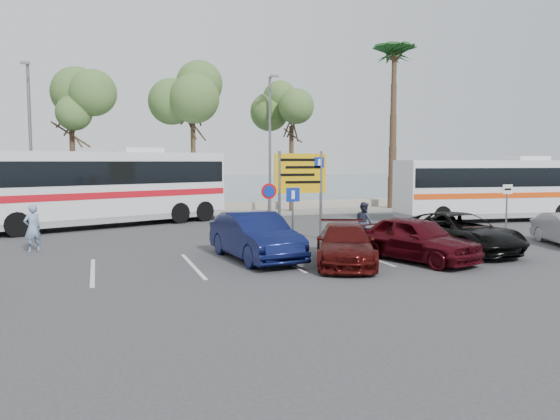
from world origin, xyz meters
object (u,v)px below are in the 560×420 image
object	(u,v)px
suv_black	(459,233)
pedestrian_near	(33,228)
street_lamp_right	(270,137)
coach_bus_right	(498,191)
car_maroon	(345,245)
car_red	(416,239)
street_lamp_left	(30,134)
car_blue	(255,236)
direction_sign	(301,180)
coach_bus_left	(104,190)
pedestrian_far	(364,222)

from	to	relation	value
suv_black	pedestrian_near	size ratio (longest dim) A/B	2.95
street_lamp_right	coach_bus_right	bearing A→B (deg)	-33.55
car_maroon	car_red	world-z (taller)	car_red
street_lamp_left	car_blue	world-z (taller)	street_lamp_left
street_lamp_left	car_maroon	world-z (taller)	street_lamp_left
street_lamp_right	direction_sign	bearing A→B (deg)	-100.94
coach_bus_left	pedestrian_far	world-z (taller)	coach_bus_left
car_red	street_lamp_right	bearing A→B (deg)	70.65
pedestrian_near	street_lamp_left	bearing A→B (deg)	-116.53
coach_bus_left	pedestrian_far	distance (m)	13.11
pedestrian_far	car_maroon	bearing A→B (deg)	143.50
car_maroon	street_lamp_right	bearing A→B (deg)	103.09
street_lamp_left	car_maroon	bearing A→B (deg)	-56.65
coach_bus_left	street_lamp_right	bearing A→B (deg)	17.63
coach_bus_left	car_red	distance (m)	16.02
direction_sign	coach_bus_left	xyz separation A→B (m)	(-7.50, 7.30, -0.63)
coach_bus_right	car_maroon	world-z (taller)	coach_bus_right
pedestrian_far	coach_bus_right	bearing A→B (deg)	-66.96
street_lamp_left	coach_bus_left	world-z (taller)	street_lamp_left
street_lamp_right	suv_black	xyz separation A→B (m)	(2.20, -14.98, -3.91)
coach_bus_left	suv_black	world-z (taller)	coach_bus_left
car_red	car_blue	bearing A→B (deg)	139.87
direction_sign	suv_black	world-z (taller)	direction_sign
coach_bus_right	pedestrian_far	distance (m)	11.65
suv_black	pedestrian_near	world-z (taller)	pedestrian_near
pedestrian_near	pedestrian_far	bearing A→B (deg)	139.39
direction_sign	pedestrian_far	xyz separation A→B (m)	(2.05, -1.62, -1.62)
pedestrian_near	car_maroon	bearing A→B (deg)	116.82
car_red	suv_black	xyz separation A→B (m)	(2.40, 1.04, -0.03)
street_lamp_right	coach_bus_right	size ratio (longest dim) A/B	0.71
coach_bus_left	car_red	xyz separation A→B (m)	(9.30, -13.00, -1.08)
street_lamp_left	suv_black	size ratio (longest dim) A/B	1.61
car_blue	car_red	distance (m)	5.16
coach_bus_left	suv_black	xyz separation A→B (m)	(11.70, -11.96, -1.11)
street_lamp_left	car_maroon	xyz separation A→B (m)	(10.40, -15.80, -3.98)
coach_bus_right	suv_black	distance (m)	11.60
pedestrian_near	suv_black	bearing A→B (deg)	129.06
suv_black	pedestrian_far	xyz separation A→B (m)	(-2.15, 3.04, 0.11)
street_lamp_left	coach_bus_right	distance (m)	24.79
street_lamp_left	suv_black	distance (m)	21.69
direction_sign	suv_black	distance (m)	6.50
street_lamp_left	direction_sign	world-z (taller)	street_lamp_left
car_red	pedestrian_near	size ratio (longest dim) A/B	2.51
coach_bus_right	suv_black	size ratio (longest dim) A/B	2.27
street_lamp_right	pedestrian_near	distance (m)	16.16
street_lamp_left	suv_black	bearing A→B (deg)	-44.57
street_lamp_left	pedestrian_far	size ratio (longest dim) A/B	4.98
street_lamp_left	car_red	distance (m)	20.87
coach_bus_left	car_red	bearing A→B (deg)	-54.41
car_red	pedestrian_far	distance (m)	4.09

